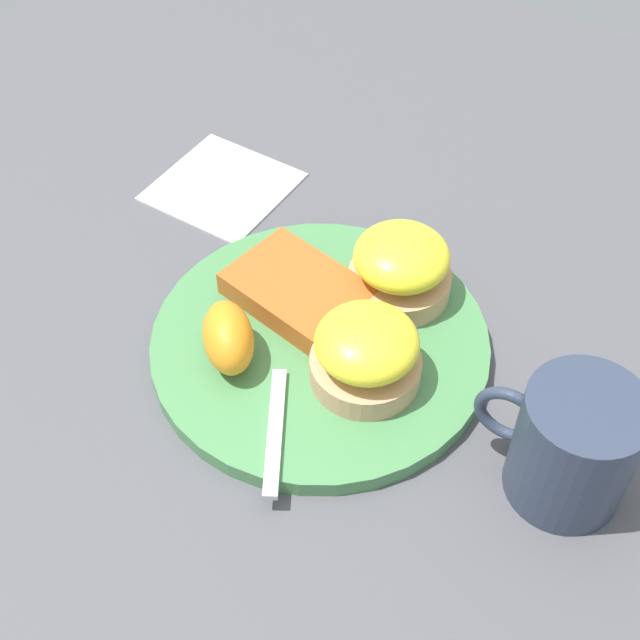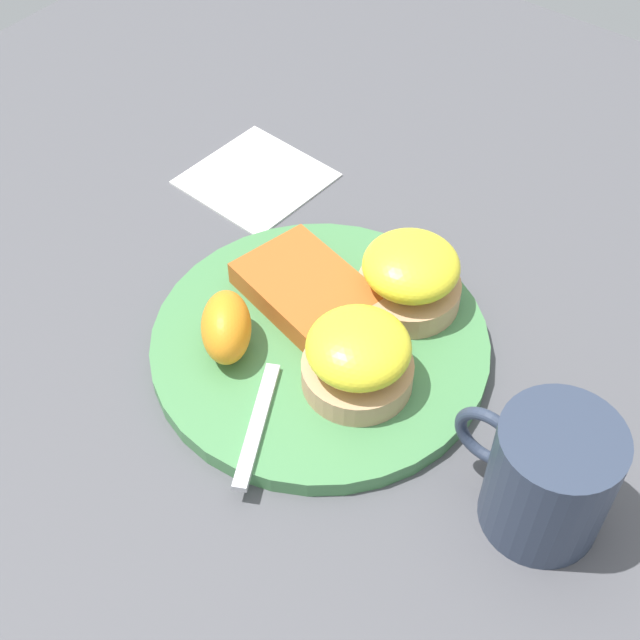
{
  "view_description": "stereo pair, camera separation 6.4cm",
  "coord_description": "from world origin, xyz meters",
  "px_view_note": "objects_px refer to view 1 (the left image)",
  "views": [
    {
      "loc": [
        -0.21,
        0.37,
        0.51
      ],
      "look_at": [
        0.0,
        0.0,
        0.03
      ],
      "focal_mm": 50.0,
      "sensor_mm": 36.0,
      "label": 1
    },
    {
      "loc": [
        -0.26,
        0.34,
        0.51
      ],
      "look_at": [
        0.0,
        0.0,
        0.03
      ],
      "focal_mm": 50.0,
      "sensor_mm": 36.0,
      "label": 2
    }
  ],
  "objects_px": {
    "sandwich_benedict_left": "(366,353)",
    "cup": "(572,446)",
    "sandwich_benedict_right": "(401,267)",
    "orange_wedge": "(228,338)",
    "fork": "(280,363)",
    "hashbrown_patty": "(298,291)"
  },
  "relations": [
    {
      "from": "hashbrown_patty",
      "to": "cup",
      "type": "relative_size",
      "value": 0.96
    },
    {
      "from": "orange_wedge",
      "to": "cup",
      "type": "height_order",
      "value": "cup"
    },
    {
      "from": "fork",
      "to": "sandwich_benedict_right",
      "type": "bearing_deg",
      "value": -111.88
    },
    {
      "from": "hashbrown_patty",
      "to": "sandwich_benedict_left",
      "type": "bearing_deg",
      "value": 151.88
    },
    {
      "from": "fork",
      "to": "cup",
      "type": "height_order",
      "value": "cup"
    },
    {
      "from": "sandwich_benedict_right",
      "to": "orange_wedge",
      "type": "xyz_separation_m",
      "value": [
        0.08,
        0.12,
        -0.0
      ]
    },
    {
      "from": "cup",
      "to": "hashbrown_patty",
      "type": "bearing_deg",
      "value": -12.41
    },
    {
      "from": "fork",
      "to": "sandwich_benedict_left",
      "type": "bearing_deg",
      "value": -161.14
    },
    {
      "from": "sandwich_benedict_right",
      "to": "cup",
      "type": "relative_size",
      "value": 0.74
    },
    {
      "from": "orange_wedge",
      "to": "fork",
      "type": "distance_m",
      "value": 0.04
    },
    {
      "from": "sandwich_benedict_left",
      "to": "orange_wedge",
      "type": "distance_m",
      "value": 0.1
    },
    {
      "from": "orange_wedge",
      "to": "sandwich_benedict_right",
      "type": "bearing_deg",
      "value": -123.53
    },
    {
      "from": "hashbrown_patty",
      "to": "fork",
      "type": "height_order",
      "value": "hashbrown_patty"
    },
    {
      "from": "sandwich_benedict_left",
      "to": "hashbrown_patty",
      "type": "xyz_separation_m",
      "value": [
        0.08,
        -0.04,
        -0.02
      ]
    },
    {
      "from": "orange_wedge",
      "to": "cup",
      "type": "distance_m",
      "value": 0.24
    },
    {
      "from": "orange_wedge",
      "to": "sandwich_benedict_left",
      "type": "bearing_deg",
      "value": -161.5
    },
    {
      "from": "fork",
      "to": "orange_wedge",
      "type": "bearing_deg",
      "value": 17.91
    },
    {
      "from": "sandwich_benedict_left",
      "to": "cup",
      "type": "bearing_deg",
      "value": 176.89
    },
    {
      "from": "sandwich_benedict_left",
      "to": "hashbrown_patty",
      "type": "bearing_deg",
      "value": -28.12
    },
    {
      "from": "sandwich_benedict_left",
      "to": "hashbrown_patty",
      "type": "height_order",
      "value": "sandwich_benedict_left"
    },
    {
      "from": "sandwich_benedict_left",
      "to": "fork",
      "type": "bearing_deg",
      "value": 18.86
    },
    {
      "from": "hashbrown_patty",
      "to": "fork",
      "type": "bearing_deg",
      "value": 108.45
    }
  ]
}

